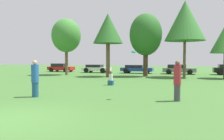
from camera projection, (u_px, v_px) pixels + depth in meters
ground_plane at (8, 120)px, 7.32m from camera, size 120.00×120.00×0.00m
person_thrower at (35, 79)px, 11.71m from camera, size 0.38×0.38×1.85m
person_catcher at (177, 81)px, 10.55m from camera, size 0.33×0.33×1.84m
frisbee at (134, 52)px, 11.06m from camera, size 0.23×0.22×0.10m
bystander_sitting at (111, 79)px, 17.07m from camera, size 0.39×0.32×1.06m
tree_0 at (66, 36)px, 27.97m from camera, size 3.50×3.50×6.76m
tree_1 at (108, 29)px, 25.24m from camera, size 3.23×3.23×6.85m
tree_2 at (146, 35)px, 25.44m from camera, size 3.53×3.53×6.88m
tree_3 at (185, 21)px, 24.01m from camera, size 4.14×4.14×7.95m
parked_car_red at (61, 67)px, 35.39m from camera, size 3.87×2.02×1.25m
parked_car_white at (96, 68)px, 32.93m from camera, size 3.97×1.93×1.13m
parked_car_blue at (136, 69)px, 31.42m from camera, size 4.31×1.93×1.12m
parked_car_grey at (179, 69)px, 29.77m from camera, size 4.10×2.17×1.22m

